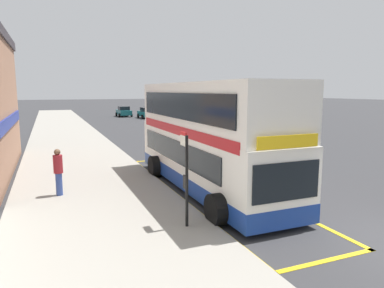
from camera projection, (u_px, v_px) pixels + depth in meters
ground_plane at (132, 128)px, 38.36m from camera, size 260.00×260.00×0.00m
pavement_near at (64, 130)px, 35.70m from camera, size 6.00×76.00×0.14m
double_decker_bus at (207, 140)px, 14.34m from camera, size 3.24×10.50×4.40m
bus_bay_markings at (208, 189)px, 14.59m from camera, size 3.17×13.61×0.01m
bus_stop_sign at (186, 172)px, 10.10m from camera, size 0.09×0.51×2.77m
parked_car_teal_far at (124, 111)px, 54.91m from camera, size 2.09×4.20×1.62m
parked_car_teal_distant at (146, 113)px, 51.58m from camera, size 2.09×4.20×1.62m
pedestrian_waiting_near_sign at (58, 170)px, 13.15m from camera, size 0.34×0.34×1.79m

